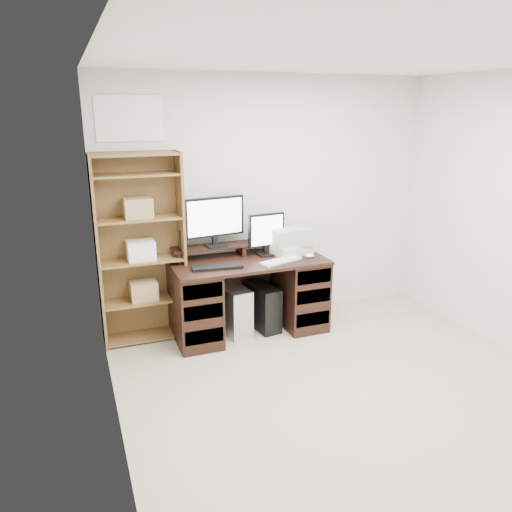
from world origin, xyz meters
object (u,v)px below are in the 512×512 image
desk (248,295)px  tower_silver (233,309)px  monitor_wide (215,219)px  printer (291,249)px  bookshelf (141,248)px  monitor_small (267,233)px  tower_black (263,307)px

desk → tower_silver: bearing=165.0°
monitor_wide → printer: (0.76, -0.14, -0.34)m
printer → bookshelf: 1.49m
monitor_wide → monitor_small: bearing=-17.4°
monitor_wide → monitor_small: 0.54m
tower_silver → bookshelf: size_ratio=0.27×
desk → printer: bearing=7.7°
tower_black → bookshelf: bearing=162.8°
printer → tower_black: printer is taller
monitor_wide → tower_black: 1.03m
tower_silver → monitor_small: bearing=1.9°
desk → printer: 0.63m
monitor_wide → tower_silver: bearing=-59.8°
tower_silver → printer: bearing=-6.0°
printer → tower_black: bearing=169.9°
desk → bookshelf: (-0.99, 0.21, 0.53)m
tower_black → bookshelf: 1.36m
monitor_small → bookshelf: bearing=169.7°
tower_silver → tower_black: 0.31m
printer → monitor_wide: bearing=151.6°
tower_silver → desk: bearing=-23.2°
tower_silver → tower_black: (0.31, -0.02, -0.01)m
printer → monitor_small: bearing=151.6°
tower_silver → bookshelf: (-0.84, 0.17, 0.68)m
tower_black → monitor_small: bearing=43.2°
desk → bookshelf: bearing=167.9°
tower_silver → tower_black: bearing=-12.1°
printer → bookshelf: (-1.48, 0.15, 0.12)m
monitor_wide → printer: monitor_wide is taller
desk → monitor_small: (0.23, 0.11, 0.59)m
monitor_small → bookshelf: 1.23m
monitor_small → tower_black: bearing=-134.5°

